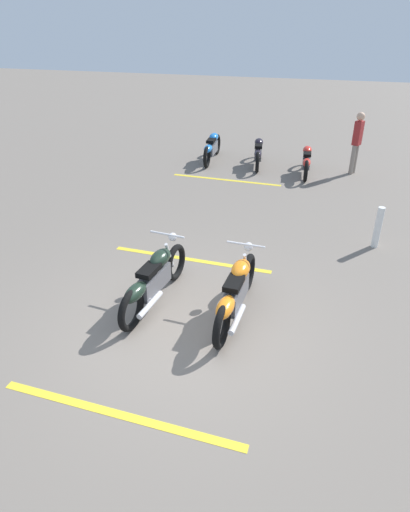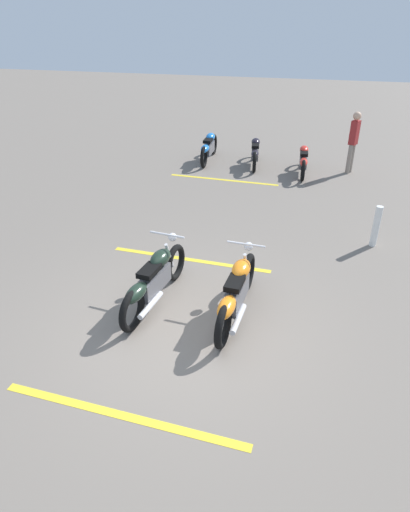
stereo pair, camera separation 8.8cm
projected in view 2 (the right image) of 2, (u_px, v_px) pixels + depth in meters
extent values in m
plane|color=slate|center=(185.00, 329.00, 6.76)|extent=(60.00, 60.00, 0.00)
torus|color=black|center=(248.00, 272.00, 7.57)|extent=(0.67, 0.14, 0.67)
torus|color=black|center=(223.00, 326.00, 6.28)|extent=(0.67, 0.14, 0.67)
cube|color=#59595E|center=(236.00, 294.00, 6.84)|extent=(0.85, 0.26, 0.32)
ellipsoid|color=orange|center=(241.00, 269.00, 6.92)|extent=(0.53, 0.31, 0.24)
ellipsoid|color=orange|center=(227.00, 307.00, 6.30)|extent=(0.57, 0.27, 0.22)
cube|color=black|center=(235.00, 283.00, 6.60)|extent=(0.45, 0.26, 0.09)
cylinder|color=silver|center=(246.00, 266.00, 7.26)|extent=(0.27, 0.07, 0.56)
cylinder|color=silver|center=(246.00, 244.00, 7.01)|extent=(0.07, 0.62, 0.04)
sphere|color=silver|center=(249.00, 246.00, 7.24)|extent=(0.15, 0.15, 0.15)
cylinder|color=silver|center=(238.00, 319.00, 6.55)|extent=(0.70, 0.13, 0.09)
torus|color=black|center=(175.00, 263.00, 7.87)|extent=(0.68, 0.18, 0.67)
torus|color=black|center=(132.00, 311.00, 6.60)|extent=(0.68, 0.18, 0.67)
cube|color=#59595E|center=(154.00, 282.00, 7.15)|extent=(0.86, 0.31, 0.32)
ellipsoid|color=black|center=(160.00, 258.00, 7.23)|extent=(0.55, 0.33, 0.24)
ellipsoid|color=black|center=(136.00, 293.00, 6.62)|extent=(0.58, 0.30, 0.22)
cube|color=black|center=(149.00, 271.00, 6.91)|extent=(0.46, 0.29, 0.09)
cylinder|color=silver|center=(169.00, 256.00, 7.56)|extent=(0.27, 0.08, 0.56)
cylinder|color=silver|center=(167.00, 235.00, 7.31)|extent=(0.10, 0.62, 0.04)
sphere|color=silver|center=(172.00, 237.00, 7.54)|extent=(0.15, 0.15, 0.15)
cylinder|color=silver|center=(151.00, 305.00, 6.86)|extent=(0.71, 0.16, 0.09)
torus|color=black|center=(303.00, 156.00, 13.77)|extent=(0.62, 0.15, 0.62)
torus|color=black|center=(303.00, 171.00, 12.53)|extent=(0.62, 0.15, 0.62)
cube|color=#59595E|center=(303.00, 161.00, 13.07)|extent=(0.79, 0.26, 0.29)
ellipsoid|color=red|center=(304.00, 150.00, 13.15)|extent=(0.50, 0.29, 0.22)
ellipsoid|color=red|center=(304.00, 162.00, 12.56)|extent=(0.53, 0.26, 0.20)
cube|color=black|center=(304.00, 154.00, 12.84)|extent=(0.42, 0.25, 0.08)
torus|color=black|center=(255.00, 149.00, 14.50)|extent=(0.64, 0.19, 0.63)
torus|color=black|center=(254.00, 162.00, 13.22)|extent=(0.64, 0.19, 0.63)
cube|color=#59595E|center=(255.00, 153.00, 13.78)|extent=(0.82, 0.32, 0.30)
ellipsoid|color=black|center=(256.00, 142.00, 13.86)|extent=(0.52, 0.33, 0.23)
ellipsoid|color=black|center=(255.00, 154.00, 13.25)|extent=(0.56, 0.30, 0.21)
cube|color=black|center=(255.00, 146.00, 13.54)|extent=(0.44, 0.28, 0.09)
torus|color=black|center=(214.00, 144.00, 14.94)|extent=(0.67, 0.14, 0.67)
torus|color=black|center=(204.00, 157.00, 13.61)|extent=(0.67, 0.14, 0.67)
cube|color=#59595E|center=(209.00, 148.00, 14.19)|extent=(0.85, 0.26, 0.32)
ellipsoid|color=blue|center=(211.00, 137.00, 14.28)|extent=(0.53, 0.30, 0.24)
ellipsoid|color=blue|center=(205.00, 149.00, 13.64)|extent=(0.57, 0.26, 0.22)
cube|color=black|center=(208.00, 141.00, 13.94)|extent=(0.45, 0.26, 0.09)
cylinder|color=gray|center=(352.00, 158.00, 13.20)|extent=(0.13, 0.13, 0.86)
cylinder|color=gray|center=(349.00, 159.00, 13.08)|extent=(0.13, 0.13, 0.86)
cube|color=maroon|center=(355.00, 133.00, 12.77)|extent=(0.31, 0.29, 0.68)
sphere|color=tan|center=(357.00, 116.00, 12.54)|extent=(0.23, 0.23, 0.23)
cylinder|color=white|center=(376.00, 226.00, 8.97)|extent=(0.14, 0.14, 0.87)
cube|color=yellow|center=(122.00, 415.00, 5.30)|extent=(0.23, 3.20, 0.01)
cube|color=yellow|center=(190.00, 260.00, 8.65)|extent=(0.23, 3.20, 0.01)
cube|color=yellow|center=(223.00, 180.00, 12.77)|extent=(0.23, 3.20, 0.01)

